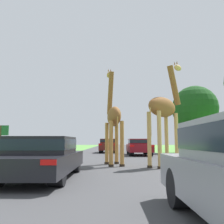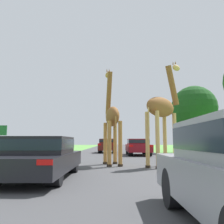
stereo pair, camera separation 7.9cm
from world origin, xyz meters
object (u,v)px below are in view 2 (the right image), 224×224
(car_queue_right, at_px, (108,145))
(car_queue_left, at_px, (139,146))
(giraffe_near_road, at_px, (113,118))
(giraffe_companion, at_px, (163,110))
(car_far_ahead, at_px, (41,156))
(tree_left_edge, at_px, (195,109))

(car_queue_right, relative_size, car_queue_left, 0.90)
(giraffe_near_road, bearing_deg, giraffe_companion, -30.95)
(giraffe_companion, xyz_separation_m, car_far_ahead, (-4.57, -3.26, -1.87))
(giraffe_near_road, relative_size, giraffe_companion, 1.00)
(car_far_ahead, bearing_deg, giraffe_near_road, 61.54)
(car_queue_right, height_order, tree_left_edge, tree_left_edge)
(car_queue_right, relative_size, tree_left_edge, 0.59)
(car_queue_right, bearing_deg, giraffe_near_road, -87.90)
(giraffe_near_road, bearing_deg, car_queue_right, 81.82)
(giraffe_companion, height_order, tree_left_edge, tree_left_edge)
(giraffe_near_road, xyz_separation_m, car_far_ahead, (-2.24, -4.14, -1.58))
(tree_left_edge, bearing_deg, giraffe_companion, -114.75)
(car_queue_right, distance_m, car_far_ahead, 17.08)
(car_queue_right, xyz_separation_m, tree_left_edge, (8.89, -0.50, 3.71))
(car_queue_right, distance_m, tree_left_edge, 9.65)
(car_far_ahead, height_order, tree_left_edge, tree_left_edge)
(car_queue_left, bearing_deg, car_queue_right, 120.16)
(car_queue_left, height_order, car_far_ahead, car_queue_left)
(giraffe_near_road, height_order, giraffe_companion, giraffe_near_road)
(car_queue_right, bearing_deg, car_queue_left, -59.84)
(car_queue_right, bearing_deg, tree_left_edge, -3.24)
(car_far_ahead, xyz_separation_m, tree_left_edge, (10.66, 16.48, 3.78))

